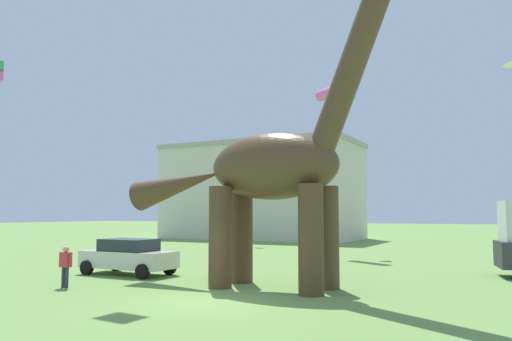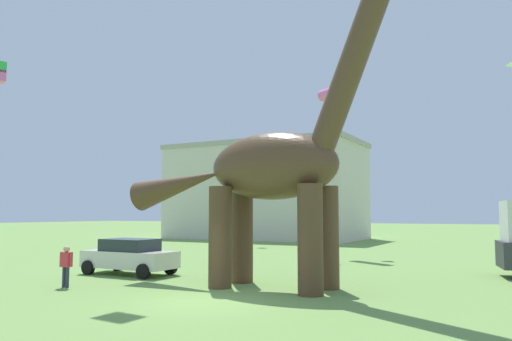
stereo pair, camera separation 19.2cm
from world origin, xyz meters
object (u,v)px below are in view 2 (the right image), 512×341
(parked_sedan_left, at_px, (130,256))
(person_vendor_side, at_px, (332,247))
(dinosaur_sculpture, at_px, (272,166))
(kite_far_left, at_px, (256,175))
(kite_high_right, at_px, (338,92))
(person_photographer, at_px, (66,262))

(parked_sedan_left, height_order, person_vendor_side, parked_sedan_left)
(dinosaur_sculpture, bearing_deg, kite_far_left, 113.31)
(kite_high_right, height_order, kite_far_left, kite_high_right)
(person_vendor_side, xyz_separation_m, person_photographer, (-5.69, -12.59, 0.00))
(person_photographer, bearing_deg, kite_high_right, 135.58)
(dinosaur_sculpture, relative_size, person_vendor_side, 8.14)
(kite_high_right, distance_m, kite_far_left, 11.41)
(kite_high_right, bearing_deg, kite_far_left, 150.61)
(dinosaur_sculpture, distance_m, kite_far_left, 23.51)
(parked_sedan_left, height_order, person_photographer, parked_sedan_left)
(person_photographer, bearing_deg, person_vendor_side, 123.55)
(person_photographer, height_order, kite_far_left, kite_far_left)
(parked_sedan_left, distance_m, person_photographer, 4.02)
(kite_high_right, xyz_separation_m, kite_far_left, (-8.98, 5.06, -4.91))
(parked_sedan_left, bearing_deg, kite_high_right, 72.47)
(parked_sedan_left, bearing_deg, person_photographer, -81.39)
(parked_sedan_left, relative_size, person_photographer, 2.82)
(parked_sedan_left, distance_m, kite_far_left, 20.89)
(parked_sedan_left, xyz_separation_m, kite_high_right, (4.67, 14.74, 9.98))
(dinosaur_sculpture, bearing_deg, parked_sedan_left, 168.92)
(person_photographer, distance_m, kite_far_left, 24.78)
(person_vendor_side, distance_m, kite_high_right, 11.74)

